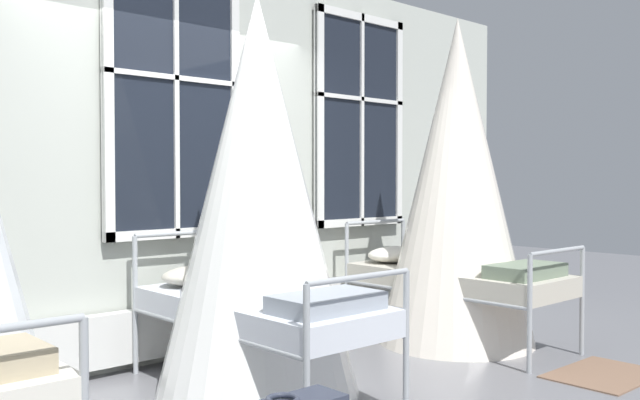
# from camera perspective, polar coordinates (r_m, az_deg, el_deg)

# --- Properties ---
(ground) EXTENTS (19.38, 19.38, 0.00)m
(ground) POSITION_cam_1_polar(r_m,az_deg,el_deg) (4.58, -5.25, -15.38)
(ground) COLOR slate
(back_wall_with_windows) EXTENTS (8.22, 0.10, 3.09)m
(back_wall_with_windows) POSITION_cam_1_polar(r_m,az_deg,el_deg) (5.27, -12.46, 3.85)
(back_wall_with_windows) COLOR #B2B7AD
(back_wall_with_windows) RESTS_ON ground
(window_bank) EXTENTS (5.05, 0.10, 2.80)m
(window_bank) POSITION_cam_1_polar(r_m,az_deg,el_deg) (5.17, -11.76, -0.34)
(window_bank) COLOR black
(window_bank) RESTS_ON ground
(cot_second) EXTENTS (1.28, 1.84, 2.51)m
(cot_second) POSITION_cam_1_polar(r_m,az_deg,el_deg) (4.35, -5.18, -0.12)
(cot_second) COLOR #9EA3A8
(cot_second) RESTS_ON ground
(cot_third) EXTENTS (1.28, 1.84, 2.67)m
(cot_third) POSITION_cam_1_polar(r_m,az_deg,el_deg) (5.78, 11.20, 1.08)
(cot_third) COLOR #9EA3A8
(cot_third) RESTS_ON ground
(rug_third) EXTENTS (0.81, 0.57, 0.01)m
(rug_third) POSITION_cam_1_polar(r_m,az_deg,el_deg) (5.27, 22.40, -13.16)
(rug_third) COLOR brown
(rug_third) RESTS_ON ground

